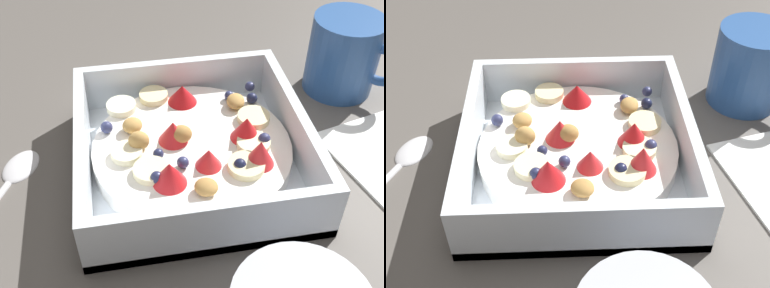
# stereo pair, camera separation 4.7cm
# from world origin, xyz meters

# --- Properties ---
(ground_plane) EXTENTS (2.40, 2.40, 0.00)m
(ground_plane) POSITION_xyz_m (0.00, 0.00, 0.00)
(ground_plane) COLOR #56514C
(fruit_bowl) EXTENTS (0.22, 0.22, 0.06)m
(fruit_bowl) POSITION_xyz_m (0.02, -0.01, 0.02)
(fruit_bowl) COLOR white
(fruit_bowl) RESTS_ON ground
(spoon) EXTENTS (0.09, 0.17, 0.01)m
(spoon) POSITION_xyz_m (0.20, -0.01, 0.00)
(spoon) COLOR silver
(spoon) RESTS_ON ground
(coffee_mug) EXTENTS (0.09, 0.09, 0.09)m
(coffee_mug) POSITION_xyz_m (-0.18, -0.11, 0.05)
(coffee_mug) COLOR #2D5699
(coffee_mug) RESTS_ON ground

